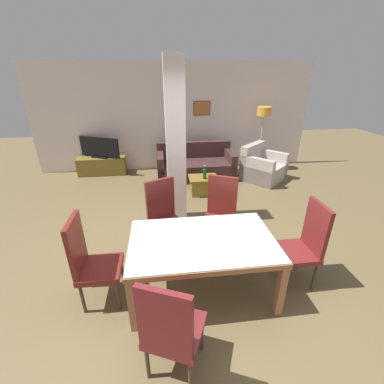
# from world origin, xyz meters

# --- Properties ---
(ground_plane) EXTENTS (18.00, 18.00, 0.00)m
(ground_plane) POSITION_xyz_m (0.00, 0.00, 0.00)
(ground_plane) COLOR brown
(back_wall) EXTENTS (7.20, 0.09, 2.70)m
(back_wall) POSITION_xyz_m (0.00, 4.54, 1.35)
(back_wall) COLOR silver
(back_wall) RESTS_ON ground_plane
(divider_pillar) EXTENTS (0.31, 0.36, 2.70)m
(divider_pillar) POSITION_xyz_m (-0.17, 1.72, 1.35)
(divider_pillar) COLOR silver
(divider_pillar) RESTS_ON ground_plane
(dining_table) EXTENTS (1.65, 1.03, 0.73)m
(dining_table) POSITION_xyz_m (0.00, 0.00, 0.59)
(dining_table) COLOR #A26844
(dining_table) RESTS_ON ground_plane
(dining_chair_head_right) EXTENTS (0.46, 0.46, 1.09)m
(dining_chair_head_right) POSITION_xyz_m (1.25, 0.00, 0.57)
(dining_chair_head_right) COLOR maroon
(dining_chair_head_right) RESTS_ON ground_plane
(dining_chair_near_left) EXTENTS (0.60, 0.60, 1.09)m
(dining_chair_near_left) POSITION_xyz_m (-0.41, -0.95, 0.57)
(dining_chair_near_left) COLOR maroon
(dining_chair_near_left) RESTS_ON ground_plane
(dining_chair_far_left) EXTENTS (0.61, 0.61, 1.09)m
(dining_chair_far_left) POSITION_xyz_m (-0.41, 0.87, 0.57)
(dining_chair_far_left) COLOR maroon
(dining_chair_far_left) RESTS_ON ground_plane
(dining_chair_far_right) EXTENTS (0.61, 0.61, 1.09)m
(dining_chair_far_right) POSITION_xyz_m (0.41, 0.88, 0.57)
(dining_chair_far_right) COLOR maroon
(dining_chair_far_right) RESTS_ON ground_plane
(dining_chair_head_left) EXTENTS (0.46, 0.46, 1.09)m
(dining_chair_head_left) POSITION_xyz_m (-1.25, 0.00, 0.57)
(dining_chair_head_left) COLOR maroon
(dining_chair_head_left) RESTS_ON ground_plane
(sofa) EXTENTS (1.91, 0.93, 0.83)m
(sofa) POSITION_xyz_m (0.44, 3.77, 0.28)
(sofa) COLOR #402726
(sofa) RESTS_ON ground_plane
(armchair) EXTENTS (1.25, 1.25, 0.86)m
(armchair) POSITION_xyz_m (2.05, 3.38, 0.30)
(armchair) COLOR #BDACA5
(armchair) RESTS_ON ground_plane
(coffee_table) EXTENTS (0.62, 0.48, 0.38)m
(coffee_table) POSITION_xyz_m (0.47, 2.73, 0.20)
(coffee_table) COLOR olive
(coffee_table) RESTS_ON ground_plane
(bottle) EXTENTS (0.08, 0.08, 0.30)m
(bottle) POSITION_xyz_m (0.48, 2.65, 0.50)
(bottle) COLOR #194C23
(bottle) RESTS_ON coffee_table
(tv_stand) EXTENTS (1.20, 0.40, 0.45)m
(tv_stand) POSITION_xyz_m (-1.96, 4.26, 0.23)
(tv_stand) COLOR olive
(tv_stand) RESTS_ON ground_plane
(tv_screen) EXTENTS (1.02, 0.50, 0.52)m
(tv_screen) POSITION_xyz_m (-1.96, 4.26, 0.70)
(tv_screen) COLOR black
(tv_screen) RESTS_ON tv_stand
(floor_lamp) EXTENTS (0.35, 0.35, 1.66)m
(floor_lamp) POSITION_xyz_m (2.25, 4.12, 1.40)
(floor_lamp) COLOR #B7B7BC
(floor_lamp) RESTS_ON ground_plane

